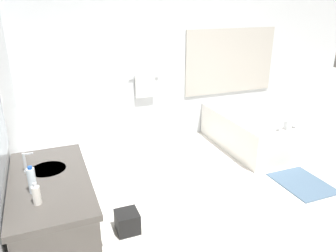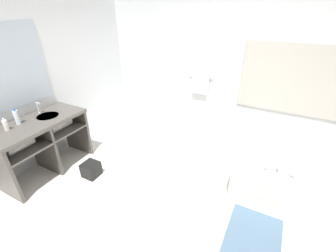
% 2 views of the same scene
% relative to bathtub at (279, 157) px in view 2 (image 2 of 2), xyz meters
% --- Properties ---
extents(ground_plane, '(16.00, 16.00, 0.00)m').
position_rel_bathtub_xyz_m(ground_plane, '(-1.26, -1.37, -0.30)').
color(ground_plane, silver).
rests_on(ground_plane, ground).
extents(wall_back_with_blinds, '(7.40, 0.13, 2.70)m').
position_rel_bathtub_xyz_m(wall_back_with_blinds, '(-1.22, 0.86, 1.04)').
color(wall_back_with_blinds, silver).
rests_on(wall_back_with_blinds, ground_plane).
extents(wall_left_with_mirror, '(0.08, 7.40, 2.70)m').
position_rel_bathtub_xyz_m(wall_left_with_mirror, '(-3.49, -1.37, 1.05)').
color(wall_left_with_mirror, silver).
rests_on(wall_left_with_mirror, ground_plane).
extents(vanity_counter, '(0.63, 1.28, 0.86)m').
position_rel_bathtub_xyz_m(vanity_counter, '(-3.13, -1.52, 0.31)').
color(vanity_counter, '#4C4742').
rests_on(vanity_counter, ground_plane).
extents(sink_faucet, '(0.09, 0.04, 0.18)m').
position_rel_bathtub_xyz_m(sink_faucet, '(-3.31, -1.34, 0.65)').
color(sink_faucet, silver).
rests_on(sink_faucet, vanity_counter).
extents(bathtub, '(1.04, 1.64, 0.67)m').
position_rel_bathtub_xyz_m(bathtub, '(0.00, 0.00, 0.00)').
color(bathtub, silver).
rests_on(bathtub, ground_plane).
extents(water_bottle_1, '(0.06, 0.06, 0.22)m').
position_rel_bathtub_xyz_m(water_bottle_1, '(-3.26, -1.70, 0.66)').
color(water_bottle_1, white).
rests_on(water_bottle_1, vanity_counter).
extents(soap_dispenser, '(0.06, 0.06, 0.17)m').
position_rel_bathtub_xyz_m(soap_dispenser, '(-3.23, -1.86, 0.63)').
color(soap_dispenser, white).
rests_on(soap_dispenser, vanity_counter).
extents(waste_bin, '(0.23, 0.23, 0.22)m').
position_rel_bathtub_xyz_m(waste_bin, '(-2.46, -1.33, -0.19)').
color(waste_bin, black).
rests_on(waste_bin, ground_plane).
extents(bath_mat, '(0.58, 0.74, 0.02)m').
position_rel_bathtub_xyz_m(bath_mat, '(-0.11, -1.27, -0.29)').
color(bath_mat, slate).
rests_on(bath_mat, ground_plane).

